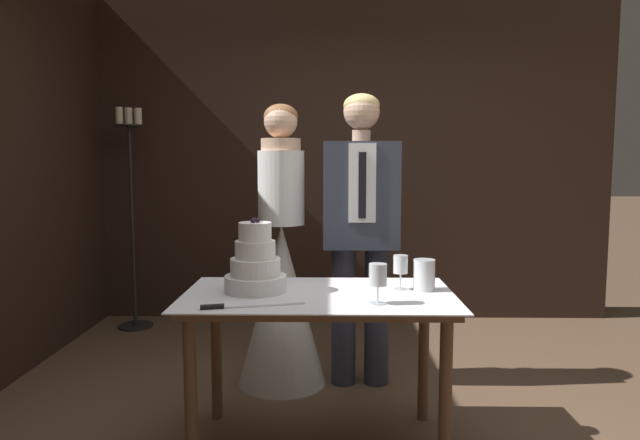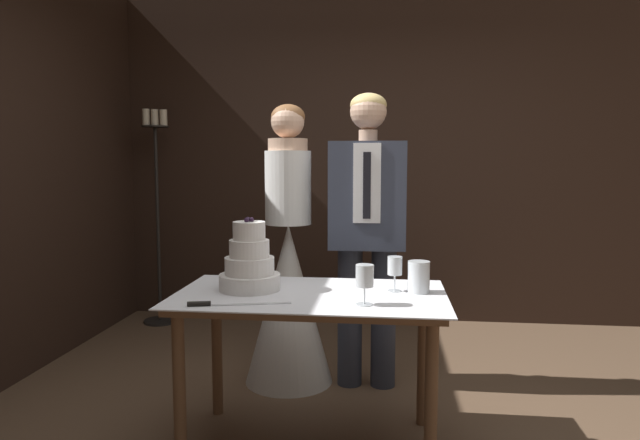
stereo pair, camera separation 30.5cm
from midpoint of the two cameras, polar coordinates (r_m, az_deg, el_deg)
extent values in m
cube|color=black|center=(4.97, 6.90, 6.11)|extent=(4.51, 0.12, 2.79)
cylinder|color=brown|center=(2.67, -10.62, -16.59)|extent=(0.06, 0.06, 0.71)
cylinder|color=brown|center=(2.59, 14.55, -17.45)|extent=(0.06, 0.06, 0.71)
cylinder|color=brown|center=(3.18, -7.52, -12.82)|extent=(0.06, 0.06, 0.71)
cylinder|color=brown|center=(3.11, 13.10, -13.36)|extent=(0.06, 0.06, 0.71)
cube|color=brown|center=(2.72, 2.27, -7.85)|extent=(1.22, 0.68, 0.03)
cube|color=white|center=(2.72, 2.28, -7.43)|extent=(1.28, 0.74, 0.01)
cylinder|color=white|center=(2.79, -3.94, -6.22)|extent=(0.30, 0.30, 0.08)
cylinder|color=white|center=(2.77, -3.95, -4.60)|extent=(0.24, 0.24, 0.08)
cylinder|color=white|center=(2.76, -3.96, -2.88)|extent=(0.19, 0.19, 0.08)
cylinder|color=white|center=(2.75, -3.98, -1.10)|extent=(0.16, 0.16, 0.09)
sphere|color=#2D1933|center=(2.74, -3.72, 0.02)|extent=(0.02, 0.02, 0.02)
sphere|color=#2D1933|center=(2.75, -4.10, 0.05)|extent=(0.02, 0.02, 0.02)
sphere|color=#2D1933|center=(2.72, -4.19, -0.03)|extent=(0.02, 0.02, 0.02)
cube|color=silver|center=(2.51, -3.41, -8.43)|extent=(0.34, 0.11, 0.00)
cylinder|color=black|center=(2.50, -8.59, -8.33)|extent=(0.10, 0.05, 0.02)
cylinder|color=silver|center=(2.52, 7.96, -8.40)|extent=(0.08, 0.08, 0.00)
cylinder|color=silver|center=(2.51, 7.97, -7.50)|extent=(0.01, 0.01, 0.08)
cylinder|color=silver|center=(2.49, 8.00, -5.56)|extent=(0.08, 0.08, 0.10)
cylinder|color=silver|center=(2.80, 10.59, -7.01)|extent=(0.07, 0.07, 0.00)
cylinder|color=silver|center=(2.79, 10.61, -6.21)|extent=(0.01, 0.01, 0.08)
cylinder|color=silver|center=(2.78, 10.64, -4.54)|extent=(0.07, 0.07, 0.09)
cylinder|color=silver|center=(2.78, 12.97, -5.60)|extent=(0.10, 0.10, 0.15)
cylinder|color=beige|center=(2.79, 12.95, -6.43)|extent=(0.05, 0.05, 0.07)
sphere|color=#F9CC4C|center=(2.78, 12.97, -5.51)|extent=(0.02, 0.02, 0.02)
cone|color=white|center=(3.55, -0.67, -8.39)|extent=(0.54, 0.54, 0.99)
cylinder|color=white|center=(3.44, -0.69, 3.24)|extent=(0.28, 0.28, 0.44)
cylinder|color=#DBAD8E|center=(3.44, -0.69, 7.54)|extent=(0.24, 0.24, 0.07)
sphere|color=#DBAD8E|center=(3.45, -0.70, 9.81)|extent=(0.20, 0.20, 0.20)
ellipsoid|color=brown|center=(3.47, -0.67, 10.29)|extent=(0.20, 0.20, 0.15)
cylinder|color=#333847|center=(3.54, 5.50, -9.63)|extent=(0.15, 0.15, 0.85)
cylinder|color=#333847|center=(3.54, 8.85, -9.66)|extent=(0.15, 0.15, 0.85)
cube|color=#333847|center=(3.42, 7.33, 2.45)|extent=(0.45, 0.24, 0.64)
cube|color=white|center=(3.29, 7.37, 3.66)|extent=(0.16, 0.01, 0.46)
cube|color=black|center=(3.29, 7.37, 3.43)|extent=(0.04, 0.01, 0.38)
cylinder|color=#DBAD8E|center=(3.42, 7.41, 8.37)|extent=(0.11, 0.11, 0.07)
sphere|color=#DBAD8E|center=(3.43, 7.44, 10.74)|extent=(0.22, 0.22, 0.22)
ellipsoid|color=#D6B770|center=(3.44, 7.45, 11.35)|extent=(0.22, 0.22, 0.14)
cylinder|color=black|center=(5.09, -14.00, -9.79)|extent=(0.28, 0.28, 0.02)
cylinder|color=black|center=(4.94, -14.23, -0.51)|extent=(0.03, 0.03, 1.63)
cylinder|color=black|center=(4.92, -14.48, 9.05)|extent=(0.22, 0.22, 0.01)
cylinder|color=beige|center=(4.95, -15.32, 9.87)|extent=(0.06, 0.06, 0.14)
cylinder|color=beige|center=(4.92, -14.50, 9.89)|extent=(0.06, 0.06, 0.13)
cylinder|color=beige|center=(4.90, -13.67, 9.92)|extent=(0.06, 0.06, 0.13)
camera|label=1|loc=(0.15, -87.14, 0.29)|focal=32.00mm
camera|label=2|loc=(0.15, 92.86, -0.29)|focal=32.00mm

